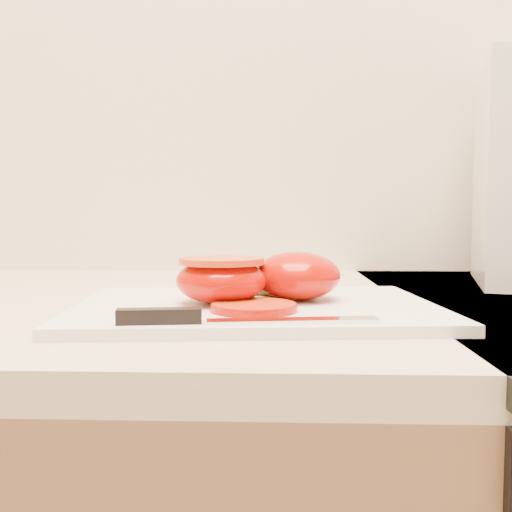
{
  "coord_description": "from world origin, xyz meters",
  "views": [
    {
      "loc": [
        0.03,
        1.01,
        1.02
      ],
      "look_at": [
        0.01,
        1.57,
        0.99
      ],
      "focal_mm": 40.0,
      "sensor_mm": 36.0,
      "label": 1
    }
  ],
  "objects": [
    {
      "name": "knife",
      "position": [
        -0.02,
        1.46,
        0.94
      ],
      "size": [
        0.21,
        0.04,
        0.01
      ],
      "rotation": [
        0.0,
        0.0,
        0.13
      ],
      "color": "silver",
      "rests_on": "cutting_board"
    },
    {
      "name": "cutting_board",
      "position": [
        0.01,
        1.56,
        0.94
      ],
      "size": [
        0.36,
        0.27,
        0.01
      ],
      "primitive_type": "cube",
      "rotation": [
        0.0,
        0.0,
        0.08
      ],
      "color": "white",
      "rests_on": "counter"
    },
    {
      "name": "tomato_half_cut",
      "position": [
        -0.02,
        1.56,
        0.96
      ],
      "size": [
        0.09,
        0.09,
        0.04
      ],
      "color": "#B31200",
      "rests_on": "cutting_board"
    },
    {
      "name": "tomato_half_dome",
      "position": [
        0.05,
        1.59,
        0.96
      ],
      "size": [
        0.09,
        0.09,
        0.05
      ],
      "primitive_type": "ellipsoid",
      "color": "#B31200",
      "rests_on": "cutting_board"
    },
    {
      "name": "tomato_slice_0",
      "position": [
        0.01,
        1.52,
        0.94
      ],
      "size": [
        0.08,
        0.08,
        0.01
      ],
      "primitive_type": "cylinder",
      "color": "red",
      "rests_on": "cutting_board"
    },
    {
      "name": "lettuce_leaf_0",
      "position": [
        0.04,
        1.64,
        0.95
      ],
      "size": [
        0.11,
        0.1,
        0.02
      ],
      "primitive_type": "ellipsoid",
      "rotation": [
        0.0,
        0.0,
        0.31
      ],
      "color": "#89C634",
      "rests_on": "cutting_board"
    }
  ]
}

